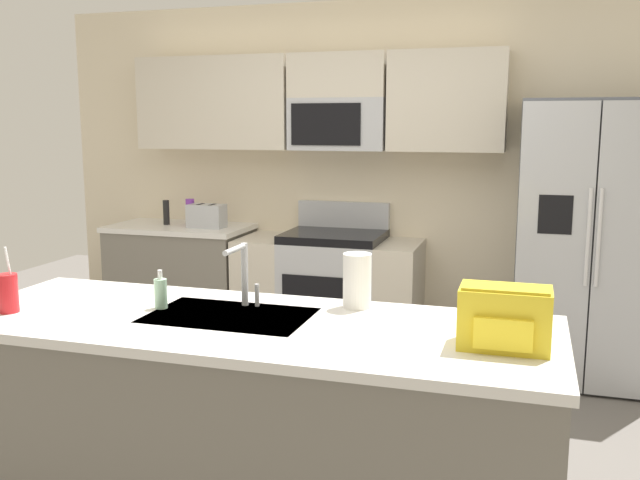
{
  "coord_description": "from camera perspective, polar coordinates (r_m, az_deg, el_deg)",
  "views": [
    {
      "loc": [
        1.13,
        -3.06,
        1.7
      ],
      "look_at": [
        0.01,
        0.6,
        1.05
      ],
      "focal_mm": 38.83,
      "sensor_mm": 36.0,
      "label": 1
    }
  ],
  "objects": [
    {
      "name": "ground_plane",
      "position": [
        3.68,
        -3.07,
        -17.88
      ],
      "size": [
        9.0,
        9.0,
        0.0
      ],
      "primitive_type": "plane",
      "color": "#66605B",
      "rests_on": "ground"
    },
    {
      "name": "kitchen_wall_unit",
      "position": [
        5.31,
        3.1,
        7.16
      ],
      "size": [
        5.2,
        0.43,
        2.6
      ],
      "color": "beige",
      "rests_on": "ground"
    },
    {
      "name": "back_counter",
      "position": [
        5.68,
        -11.33,
        -3.27
      ],
      "size": [
        1.09,
        0.63,
        0.9
      ],
      "color": "slate",
      "rests_on": "ground"
    },
    {
      "name": "range_oven",
      "position": [
        5.22,
        0.75,
        -4.31
      ],
      "size": [
        1.36,
        0.61,
        1.1
      ],
      "color": "#B7BABF",
      "rests_on": "ground"
    },
    {
      "name": "refrigerator",
      "position": [
        4.87,
        21.2,
        -0.18
      ],
      "size": [
        0.9,
        0.76,
        1.85
      ],
      "color": "#4C4F54",
      "rests_on": "ground"
    },
    {
      "name": "island_counter",
      "position": [
        3.03,
        -5.92,
        -14.74
      ],
      "size": [
        2.52,
        0.9,
        0.9
      ],
      "color": "slate",
      "rests_on": "ground"
    },
    {
      "name": "toaster",
      "position": [
        5.42,
        -9.33,
        1.97
      ],
      "size": [
        0.28,
        0.16,
        0.18
      ],
      "color": "#B7BABF",
      "rests_on": "back_counter"
    },
    {
      "name": "pepper_mill",
      "position": [
        5.64,
        -12.55,
        2.24
      ],
      "size": [
        0.05,
        0.05,
        0.19
      ],
      "primitive_type": "cylinder",
      "color": "black",
      "rests_on": "back_counter"
    },
    {
      "name": "bottle_purple",
      "position": [
        5.57,
        -10.65,
        2.28
      ],
      "size": [
        0.07,
        0.07,
        0.21
      ],
      "primitive_type": "cylinder",
      "color": "purple",
      "rests_on": "back_counter"
    },
    {
      "name": "sink_faucet",
      "position": [
        3.04,
        -6.35,
        -2.43
      ],
      "size": [
        0.08,
        0.21,
        0.28
      ],
      "color": "#B7BABF",
      "rests_on": "island_counter"
    },
    {
      "name": "drink_cup_red",
      "position": [
        3.24,
        -24.32,
        -3.99
      ],
      "size": [
        0.08,
        0.08,
        0.29
      ],
      "color": "red",
      "rests_on": "island_counter"
    },
    {
      "name": "soap_dispenser",
      "position": [
        3.1,
        -12.99,
        -4.27
      ],
      "size": [
        0.06,
        0.06,
        0.17
      ],
      "color": "#A5D8B2",
      "rests_on": "island_counter"
    },
    {
      "name": "paper_towel_roll",
      "position": [
        3.03,
        3.08,
        -3.36
      ],
      "size": [
        0.12,
        0.12,
        0.24
      ],
      "primitive_type": "cylinder",
      "color": "white",
      "rests_on": "island_counter"
    },
    {
      "name": "backpack",
      "position": [
        2.57,
        14.98,
        -6.09
      ],
      "size": [
        0.32,
        0.22,
        0.23
      ],
      "color": "yellow",
      "rests_on": "island_counter"
    }
  ]
}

